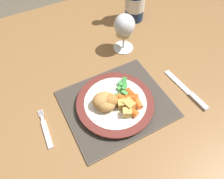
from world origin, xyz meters
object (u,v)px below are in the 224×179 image
(dining_table, at_px, (90,96))
(table_knife, at_px, (189,93))
(fork, at_px, (46,131))
(dinner_plate, at_px, (115,103))
(wine_glass, at_px, (124,27))

(dining_table, distance_m, table_knife, 0.34)
(fork, bearing_deg, dinner_plate, -4.81)
(dining_table, distance_m, dinner_plate, 0.16)
(dinner_plate, relative_size, wine_glass, 1.63)
(dining_table, relative_size, table_knife, 8.29)
(dinner_plate, xyz_separation_m, wine_glass, (0.15, 0.21, 0.08))
(dinner_plate, distance_m, fork, 0.21)
(wine_glass, bearing_deg, table_knife, -74.25)
(dinner_plate, bearing_deg, dining_table, 105.59)
(dining_table, height_order, fork, fork)
(fork, distance_m, table_knife, 0.45)
(dinner_plate, bearing_deg, table_knife, -16.21)
(fork, height_order, table_knife, table_knife)
(table_knife, relative_size, wine_glass, 1.30)
(dining_table, distance_m, wine_glass, 0.27)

